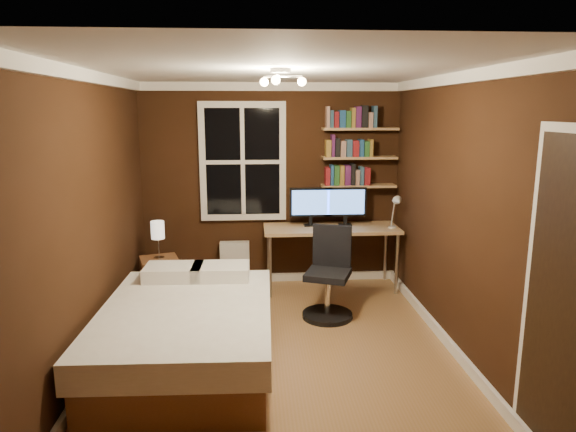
{
  "coord_description": "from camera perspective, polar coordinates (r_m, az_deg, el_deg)",
  "views": [
    {
      "loc": [
        -0.23,
        -4.27,
        2.18
      ],
      "look_at": [
        0.1,
        0.45,
        1.2
      ],
      "focal_mm": 32.0,
      "sensor_mm": 36.0,
      "label": 1
    }
  ],
  "objects": [
    {
      "name": "floor",
      "position": [
        4.8,
        -0.81,
        -15.29
      ],
      "size": [
        4.2,
        4.2,
        0.0
      ],
      "primitive_type": "plane",
      "color": "olive",
      "rests_on": "ground"
    },
    {
      "name": "wall_back",
      "position": [
        6.44,
        -1.87,
        3.43
      ],
      "size": [
        3.2,
        0.04,
        2.5
      ],
      "primitive_type": "cube",
      "color": "black",
      "rests_on": "ground"
    },
    {
      "name": "wall_left",
      "position": [
        4.58,
        -21.28,
        -0.81
      ],
      "size": [
        0.04,
        4.2,
        2.5
      ],
      "primitive_type": "cube",
      "color": "black",
      "rests_on": "ground"
    },
    {
      "name": "wall_right",
      "position": [
        4.74,
        18.86,
        -0.24
      ],
      "size": [
        0.04,
        4.2,
        2.5
      ],
      "primitive_type": "cube",
      "color": "black",
      "rests_on": "ground"
    },
    {
      "name": "ceiling",
      "position": [
        4.28,
        -0.91,
        16.0
      ],
      "size": [
        3.2,
        4.2,
        0.02
      ],
      "primitive_type": "cube",
      "color": "white",
      "rests_on": "wall_back"
    },
    {
      "name": "window",
      "position": [
        6.36,
        -5.04,
        6.02
      ],
      "size": [
        1.06,
        0.06,
        1.46
      ],
      "primitive_type": "cube",
      "color": "white",
      "rests_on": "wall_back"
    },
    {
      "name": "door",
      "position": [
        3.47,
        28.38,
        -9.23
      ],
      "size": [
        0.03,
        0.82,
        2.05
      ],
      "primitive_type": null,
      "color": "black",
      "rests_on": "ground"
    },
    {
      "name": "ceiling_fixture",
      "position": [
        4.18,
        -0.83,
        14.74
      ],
      "size": [
        0.44,
        0.44,
        0.18
      ],
      "primitive_type": null,
      "color": "beige",
      "rests_on": "ceiling"
    },
    {
      "name": "bookshelf_lower",
      "position": [
        6.45,
        7.82,
        3.35
      ],
      "size": [
        0.92,
        0.22,
        0.03
      ],
      "primitive_type": "cube",
      "color": "#A97C52",
      "rests_on": "wall_back"
    },
    {
      "name": "books_row_lower",
      "position": [
        6.43,
        7.85,
        4.49
      ],
      "size": [
        0.54,
        0.16,
        0.23
      ],
      "primitive_type": null,
      "color": "maroon",
      "rests_on": "bookshelf_lower"
    },
    {
      "name": "bookshelf_middle",
      "position": [
        6.41,
        7.91,
        6.44
      ],
      "size": [
        0.92,
        0.22,
        0.03
      ],
      "primitive_type": "cube",
      "color": "#A97C52",
      "rests_on": "wall_back"
    },
    {
      "name": "books_row_middle",
      "position": [
        6.4,
        7.94,
        7.6
      ],
      "size": [
        0.54,
        0.16,
        0.23
      ],
      "primitive_type": null,
      "color": "navy",
      "rests_on": "bookshelf_middle"
    },
    {
      "name": "bookshelf_upper",
      "position": [
        6.39,
        8.0,
        9.57
      ],
      "size": [
        0.92,
        0.22,
        0.03
      ],
      "primitive_type": "cube",
      "color": "#A97C52",
      "rests_on": "wall_back"
    },
    {
      "name": "books_row_upper",
      "position": [
        6.38,
        8.03,
        10.73
      ],
      "size": [
        0.6,
        0.16,
        0.23
      ],
      "primitive_type": null,
      "color": "#295E28",
      "rests_on": "bookshelf_upper"
    },
    {
      "name": "bed",
      "position": [
        4.63,
        -11.09,
        -12.64
      ],
      "size": [
        1.48,
        2.02,
        0.67
      ],
      "rotation": [
        0.0,
        0.0,
        -0.03
      ],
      "color": "brown",
      "rests_on": "ground"
    },
    {
      "name": "nightstand",
      "position": [
        6.13,
        -14.0,
        -6.9
      ],
      "size": [
        0.51,
        0.51,
        0.51
      ],
      "primitive_type": "cube",
      "rotation": [
        0.0,
        0.0,
        0.3
      ],
      "color": "brown",
      "rests_on": "ground"
    },
    {
      "name": "bedside_lamp",
      "position": [
        6.0,
        -14.23,
        -2.6
      ],
      "size": [
        0.15,
        0.15,
        0.44
      ],
      "primitive_type": null,
      "color": "#EDE5CA",
      "rests_on": "nightstand"
    },
    {
      "name": "radiator",
      "position": [
        6.55,
        -5.92,
        -5.22
      ],
      "size": [
        0.37,
        0.13,
        0.55
      ],
      "primitive_type": "cube",
      "color": "beige",
      "rests_on": "ground"
    },
    {
      "name": "desk",
      "position": [
        6.29,
        4.81,
        -1.75
      ],
      "size": [
        1.64,
        0.61,
        0.78
      ],
      "color": "#A97C52",
      "rests_on": "ground"
    },
    {
      "name": "monitor_left",
      "position": [
        6.27,
        2.52,
        1.02
      ],
      "size": [
        0.51,
        0.12,
        0.47
      ],
      "primitive_type": null,
      "color": "black",
      "rests_on": "desk"
    },
    {
      "name": "monitor_right",
      "position": [
        6.33,
        6.41,
        1.06
      ],
      "size": [
        0.51,
        0.12,
        0.47
      ],
      "primitive_type": null,
      "color": "black",
      "rests_on": "desk"
    },
    {
      "name": "desk_lamp",
      "position": [
        6.21,
        11.8,
        0.51
      ],
      "size": [
        0.14,
        0.32,
        0.44
      ],
      "primitive_type": null,
      "color": "silver",
      "rests_on": "desk"
    },
    {
      "name": "office_chair",
      "position": [
        5.52,
        4.54,
        -7.47
      ],
      "size": [
        0.56,
        0.56,
        0.97
      ],
      "rotation": [
        0.0,
        0.0,
        -0.36
      ],
      "color": "black",
      "rests_on": "ground"
    }
  ]
}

